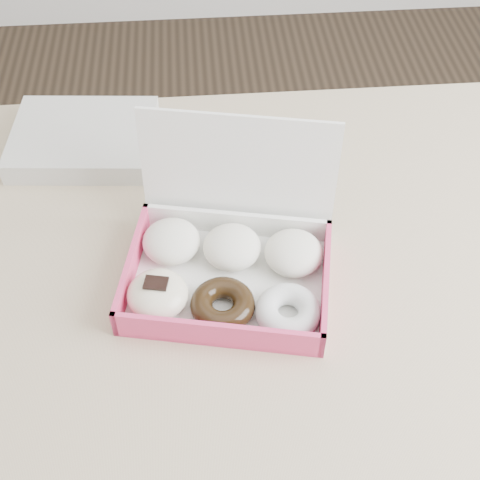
{
  "coord_description": "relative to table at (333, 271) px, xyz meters",
  "views": [
    {
      "loc": [
        -0.21,
        -0.7,
        1.55
      ],
      "look_at": [
        -0.16,
        -0.06,
        0.83
      ],
      "focal_mm": 50.0,
      "sensor_mm": 36.0,
      "label": 1
    }
  ],
  "objects": [
    {
      "name": "table",
      "position": [
        0.0,
        0.0,
        0.0
      ],
      "size": [
        1.2,
        0.8,
        0.75
      ],
      "color": "tan",
      "rests_on": "ground"
    },
    {
      "name": "donut_box",
      "position": [
        -0.18,
        -0.06,
        0.11
      ],
      "size": [
        0.34,
        0.3,
        0.22
      ],
      "rotation": [
        0.0,
        0.0,
        -0.2
      ],
      "color": "white",
      "rests_on": "table"
    },
    {
      "name": "newspapers",
      "position": [
        -0.42,
        0.26,
        0.1
      ],
      "size": [
        0.27,
        0.22,
        0.04
      ],
      "primitive_type": "cube",
      "rotation": [
        0.0,
        0.0,
        -0.08
      ],
      "color": "white",
      "rests_on": "table"
    },
    {
      "name": "ground",
      "position": [
        0.0,
        0.0,
        -0.67
      ],
      "size": [
        4.0,
        4.0,
        0.0
      ],
      "primitive_type": "plane",
      "color": "black",
      "rests_on": "ground"
    }
  ]
}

